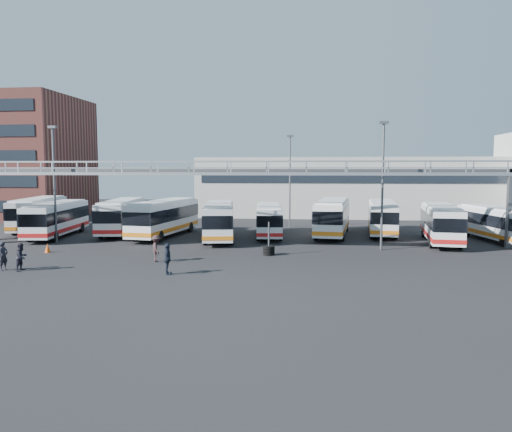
# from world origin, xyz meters

# --- Properties ---
(ground) EXTENTS (140.00, 140.00, 0.00)m
(ground) POSITION_xyz_m (0.00, 0.00, 0.00)
(ground) COLOR black
(ground) RESTS_ON ground
(gantry) EXTENTS (51.40, 5.15, 7.10)m
(gantry) POSITION_xyz_m (0.00, 5.87, 5.51)
(gantry) COLOR #9A9CA2
(gantry) RESTS_ON ground
(apartment_building) EXTENTS (18.00, 15.00, 16.00)m
(apartment_building) POSITION_xyz_m (-34.00, 30.00, 8.00)
(apartment_building) COLOR brown
(apartment_building) RESTS_ON ground
(warehouse) EXTENTS (42.00, 14.00, 8.00)m
(warehouse) POSITION_xyz_m (12.00, 38.00, 4.00)
(warehouse) COLOR #9E9E99
(warehouse) RESTS_ON ground
(light_pole_left) EXTENTS (0.70, 0.35, 10.21)m
(light_pole_left) POSITION_xyz_m (-16.00, 8.00, 5.73)
(light_pole_left) COLOR #4C4F54
(light_pole_left) RESTS_ON ground
(light_pole_mid) EXTENTS (0.70, 0.35, 10.21)m
(light_pole_mid) POSITION_xyz_m (12.00, 7.00, 5.73)
(light_pole_mid) COLOR #4C4F54
(light_pole_mid) RESTS_ON ground
(light_pole_back) EXTENTS (0.70, 0.35, 10.21)m
(light_pole_back) POSITION_xyz_m (4.00, 22.00, 5.73)
(light_pole_back) COLOR #4C4F54
(light_pole_back) RESTS_ON ground
(bus_0) EXTENTS (4.84, 11.67, 3.46)m
(bus_0) POSITION_xyz_m (-22.02, 15.73, 1.91)
(bus_0) COLOR silver
(bus_0) RESTS_ON ground
(bus_1) EXTENTS (3.85, 11.15, 3.32)m
(bus_1) POSITION_xyz_m (-17.74, 11.43, 1.84)
(bus_1) COLOR silver
(bus_1) RESTS_ON ground
(bus_2) EXTENTS (4.08, 11.44, 3.40)m
(bus_2) POSITION_xyz_m (-12.47, 14.42, 1.88)
(bus_2) COLOR silver
(bus_2) RESTS_ON ground
(bus_3) EXTENTS (4.09, 11.76, 3.50)m
(bus_3) POSITION_xyz_m (-7.61, 12.77, 1.94)
(bus_3) COLOR silver
(bus_3) RESTS_ON ground
(bus_4) EXTENTS (4.26, 11.29, 3.35)m
(bus_4) POSITION_xyz_m (-2.02, 11.48, 1.85)
(bus_4) COLOR silver
(bus_4) RESTS_ON ground
(bus_5) EXTENTS (3.28, 10.21, 3.05)m
(bus_5) POSITION_xyz_m (2.35, 14.17, 1.69)
(bus_5) COLOR silver
(bus_5) RESTS_ON ground
(bus_6) EXTENTS (4.02, 11.78, 3.51)m
(bus_6) POSITION_xyz_m (8.46, 15.32, 1.94)
(bus_6) COLOR silver
(bus_6) RESTS_ON ground
(bus_7) EXTENTS (3.55, 11.06, 3.30)m
(bus_7) POSITION_xyz_m (13.39, 16.82, 1.83)
(bus_7) COLOR silver
(bus_7) RESTS_ON ground
(bus_8) EXTENTS (3.83, 11.11, 3.31)m
(bus_8) POSITION_xyz_m (17.73, 11.54, 1.83)
(bus_8) COLOR silver
(bus_8) RESTS_ON ground
(bus_9) EXTENTS (4.07, 10.41, 3.08)m
(bus_9) POSITION_xyz_m (22.80, 12.93, 1.71)
(bus_9) COLOR silver
(bus_9) RESTS_ON ground
(pedestrian_a) EXTENTS (0.55, 0.74, 1.85)m
(pedestrian_a) POSITION_xyz_m (-13.15, -3.99, 0.92)
(pedestrian_a) COLOR black
(pedestrian_a) RESTS_ON ground
(pedestrian_b) EXTENTS (0.79, 0.95, 1.78)m
(pedestrian_b) POSITION_xyz_m (-11.92, -3.98, 0.89)
(pedestrian_b) COLOR black
(pedestrian_b) RESTS_ON ground
(pedestrian_c) EXTENTS (1.15, 1.39, 1.88)m
(pedestrian_c) POSITION_xyz_m (-4.33, -0.04, 0.94)
(pedestrian_c) COLOR #312121
(pedestrian_c) RESTS_ON ground
(pedestrian_d) EXTENTS (0.73, 1.23, 1.96)m
(pedestrian_d) POSITION_xyz_m (-2.34, -4.10, 0.98)
(pedestrian_d) COLOR black
(pedestrian_d) RESTS_ON ground
(cone_right) EXTENTS (0.47, 0.47, 0.69)m
(cone_right) POSITION_xyz_m (-13.96, 2.80, 0.34)
(cone_right) COLOR #ED4E0D
(cone_right) RESTS_ON ground
(tire_stack) EXTENTS (0.88, 0.88, 2.52)m
(tire_stack) POSITION_xyz_m (3.24, 3.54, 0.42)
(tire_stack) COLOR black
(tire_stack) RESTS_ON ground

